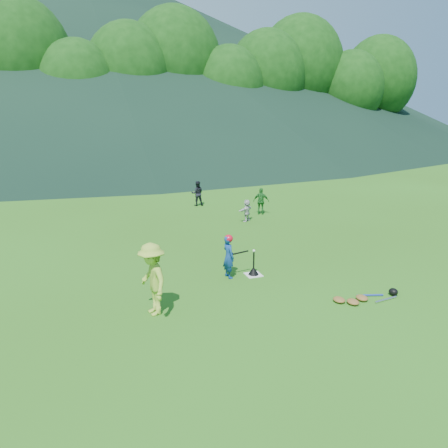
# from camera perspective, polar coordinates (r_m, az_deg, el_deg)

# --- Properties ---
(ground) EXTENTS (120.00, 120.00, 0.00)m
(ground) POSITION_cam_1_polar(r_m,az_deg,el_deg) (12.69, 3.87, -6.67)
(ground) COLOR #2C5C15
(ground) RESTS_ON ground
(home_plate) EXTENTS (0.45, 0.45, 0.02)m
(home_plate) POSITION_cam_1_polar(r_m,az_deg,el_deg) (12.68, 3.87, -6.63)
(home_plate) COLOR silver
(home_plate) RESTS_ON ground
(baseball) EXTENTS (0.08, 0.08, 0.08)m
(baseball) POSITION_cam_1_polar(r_m,az_deg,el_deg) (12.43, 3.93, -3.50)
(baseball) COLOR white
(baseball) RESTS_ON batting_tee
(batter_child) EXTENTS (0.36, 0.49, 1.23)m
(batter_child) POSITION_cam_1_polar(r_m,az_deg,el_deg) (12.29, 0.60, -4.30)
(batter_child) COLOR navy
(batter_child) RESTS_ON ground
(adult_coach) EXTENTS (0.82, 1.20, 1.71)m
(adult_coach) POSITION_cam_1_polar(r_m,az_deg,el_deg) (10.21, -9.36, -7.13)
(adult_coach) COLOR #9BBE37
(adult_coach) RESTS_ON ground
(fielder_b) EXTENTS (0.67, 0.57, 1.22)m
(fielder_b) POSITION_cam_1_polar(r_m,az_deg,el_deg) (21.50, -3.50, 4.01)
(fielder_b) COLOR black
(fielder_b) RESTS_ON ground
(fielder_c) EXTENTS (0.76, 0.60, 1.20)m
(fielder_c) POSITION_cam_1_polar(r_m,az_deg,el_deg) (19.74, 4.87, 2.98)
(fielder_c) COLOR #206C25
(fielder_c) RESTS_ON ground
(fielder_d) EXTENTS (0.88, 0.71, 0.94)m
(fielder_d) POSITION_cam_1_polar(r_m,az_deg,el_deg) (18.49, 2.99, 1.78)
(fielder_d) COLOR silver
(fielder_d) RESTS_ON ground
(batting_tee) EXTENTS (0.30, 0.30, 0.68)m
(batting_tee) POSITION_cam_1_polar(r_m,az_deg,el_deg) (12.64, 3.88, -6.12)
(batting_tee) COLOR black
(batting_tee) RESTS_ON home_plate
(batter_gear) EXTENTS (0.73, 0.26, 0.59)m
(batter_gear) POSITION_cam_1_polar(r_m,az_deg,el_deg) (12.14, 0.72, -2.06)
(batter_gear) COLOR red
(batter_gear) RESTS_ON ground
(equipment_pile) EXTENTS (1.80, 0.57, 0.19)m
(equipment_pile) POSITION_cam_1_polar(r_m,az_deg,el_deg) (11.58, 17.61, -9.19)
(equipment_pile) COLOR olive
(equipment_pile) RESTS_ON ground
(outfield_fence) EXTENTS (70.07, 0.08, 1.33)m
(outfield_fence) POSITION_cam_1_polar(r_m,az_deg,el_deg) (39.28, -12.91, 8.72)
(outfield_fence) COLOR gray
(outfield_fence) RESTS_ON ground
(tree_line) EXTENTS (70.04, 11.40, 14.82)m
(tree_line) POSITION_cam_1_polar(r_m,az_deg,el_deg) (45.03, -14.22, 18.97)
(tree_line) COLOR #382314
(tree_line) RESTS_ON ground
(distant_hills) EXTENTS (155.00, 140.00, 32.00)m
(distant_hills) POSITION_cam_1_polar(r_m,az_deg,el_deg) (93.21, -22.96, 20.13)
(distant_hills) COLOR black
(distant_hills) RESTS_ON ground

